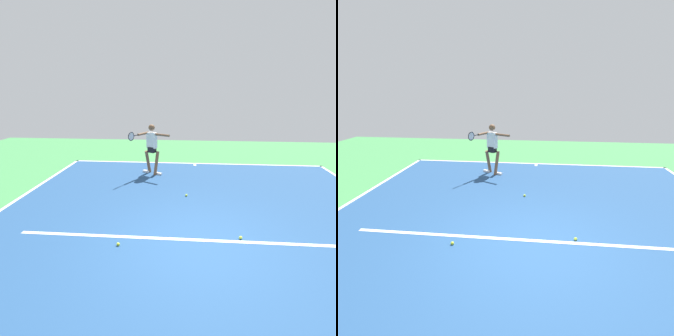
% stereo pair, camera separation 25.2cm
% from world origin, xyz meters
% --- Properties ---
extents(ground_plane, '(22.37, 22.37, 0.00)m').
position_xyz_m(ground_plane, '(0.00, 0.00, 0.00)').
color(ground_plane, '#428E4C').
extents(court_surface, '(9.95, 12.44, 0.00)m').
position_xyz_m(court_surface, '(0.00, 0.00, 0.00)').
color(court_surface, navy).
rests_on(court_surface, ground_plane).
extents(court_line_baseline_near, '(9.95, 0.10, 0.01)m').
position_xyz_m(court_line_baseline_near, '(0.00, -6.17, 0.00)').
color(court_line_baseline_near, white).
rests_on(court_line_baseline_near, ground_plane).
extents(court_line_service, '(7.46, 0.10, 0.01)m').
position_xyz_m(court_line_service, '(0.00, -0.23, 0.00)').
color(court_line_service, white).
rests_on(court_line_service, ground_plane).
extents(court_line_centre_mark, '(0.10, 0.30, 0.01)m').
position_xyz_m(court_line_centre_mark, '(0.00, -5.97, 0.00)').
color(court_line_centre_mark, white).
rests_on(court_line_centre_mark, ground_plane).
extents(tennis_player, '(1.30, 1.10, 1.77)m').
position_xyz_m(tennis_player, '(1.54, -4.65, 1.02)').
color(tennis_player, brown).
rests_on(tennis_player, ground_plane).
extents(tennis_ball_by_sideline, '(0.07, 0.07, 0.07)m').
position_xyz_m(tennis_ball_by_sideline, '(1.54, 0.11, 0.03)').
color(tennis_ball_by_sideline, '#CCE033').
rests_on(tennis_ball_by_sideline, ground_plane).
extents(tennis_ball_by_baseline, '(0.07, 0.07, 0.07)m').
position_xyz_m(tennis_ball_by_baseline, '(0.26, -2.59, 0.03)').
color(tennis_ball_by_baseline, '#C6E53D').
rests_on(tennis_ball_by_baseline, ground_plane).
extents(tennis_ball_near_player, '(0.07, 0.07, 0.07)m').
position_xyz_m(tennis_ball_near_player, '(-0.90, -0.35, 0.03)').
color(tennis_ball_near_player, '#C6E53D').
rests_on(tennis_ball_near_player, ground_plane).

